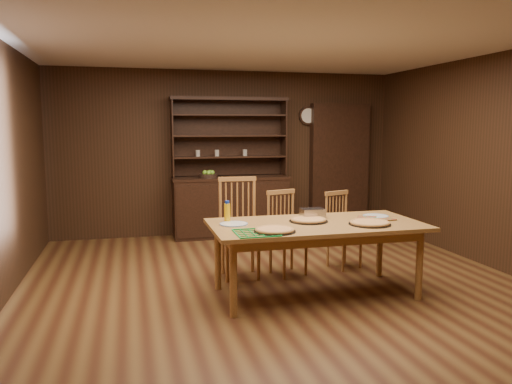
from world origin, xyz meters
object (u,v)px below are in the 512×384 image
object	(u,v)px
dining_table	(316,230)
juice_bottle	(227,212)
chair_left	(239,224)
chair_center	(285,230)
china_hutch	(231,198)
chair_right	(341,227)

from	to	relation	value
dining_table	juice_bottle	xyz separation A→B (m)	(-0.87, 0.26, 0.17)
chair_left	chair_center	xyz separation A→B (m)	(0.54, -0.05, -0.09)
chair_left	juice_bottle	size ratio (longest dim) A/B	5.11
dining_table	chair_left	size ratio (longest dim) A/B	1.88
china_hutch	chair_right	xyz separation A→B (m)	(0.98, -2.05, -0.10)
chair_right	dining_table	bearing A→B (deg)	-146.51
dining_table	chair_left	world-z (taller)	chair_left
china_hutch	juice_bottle	xyz separation A→B (m)	(-0.58, -2.71, 0.26)
dining_table	chair_center	world-z (taller)	chair_center
china_hutch	chair_right	world-z (taller)	china_hutch
chair_left	chair_center	bearing A→B (deg)	-3.20
chair_left	juice_bottle	world-z (taller)	chair_left
chair_center	chair_right	world-z (taller)	chair_center
china_hutch	chair_center	xyz separation A→B (m)	(0.22, -2.16, -0.08)
china_hutch	chair_left	world-z (taller)	china_hutch
juice_bottle	china_hutch	bearing A→B (deg)	78.00
dining_table	chair_center	size ratio (longest dim) A/B	2.19
dining_table	chair_center	xyz separation A→B (m)	(-0.07, 0.81, -0.16)
china_hutch	chair_right	distance (m)	2.28
chair_right	china_hutch	bearing A→B (deg)	95.65
china_hutch	juice_bottle	world-z (taller)	china_hutch
chair_right	juice_bottle	distance (m)	1.72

